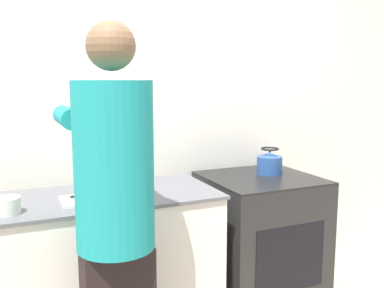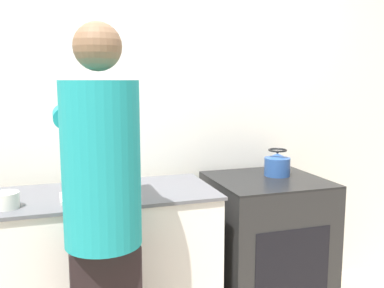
# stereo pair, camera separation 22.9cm
# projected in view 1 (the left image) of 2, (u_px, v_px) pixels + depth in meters

# --- Properties ---
(wall_back) EXTENTS (8.00, 0.05, 2.60)m
(wall_back) POSITION_uv_depth(u_px,v_px,m) (119.00, 112.00, 2.63)
(wall_back) COLOR silver
(wall_back) RESTS_ON ground_plane
(counter) EXTENTS (1.52, 0.58, 0.90)m
(counter) POSITION_uv_depth(u_px,v_px,m) (74.00, 282.00, 2.22)
(counter) COLOR silver
(counter) RESTS_ON ground_plane
(oven) EXTENTS (0.66, 0.64, 0.90)m
(oven) POSITION_uv_depth(u_px,v_px,m) (259.00, 245.00, 2.72)
(oven) COLOR black
(oven) RESTS_ON ground_plane
(person) EXTENTS (0.36, 0.60, 1.72)m
(person) POSITION_uv_depth(u_px,v_px,m) (115.00, 217.00, 1.75)
(person) COLOR black
(person) RESTS_ON ground_plane
(cutting_board) EXTENTS (0.29, 0.19, 0.02)m
(cutting_board) POSITION_uv_depth(u_px,v_px,m) (92.00, 199.00, 2.10)
(cutting_board) COLOR silver
(cutting_board) RESTS_ON counter
(knife) EXTENTS (0.18, 0.11, 0.01)m
(knife) POSITION_uv_depth(u_px,v_px,m) (88.00, 197.00, 2.10)
(knife) COLOR silver
(knife) RESTS_ON cutting_board
(kettle) EXTENTS (0.16, 0.16, 0.17)m
(kettle) POSITION_uv_depth(u_px,v_px,m) (269.00, 163.00, 2.73)
(kettle) COLOR #284C8C
(kettle) RESTS_ON oven
(bowl_prep) EXTENTS (0.12, 0.12, 0.07)m
(bowl_prep) POSITION_uv_depth(u_px,v_px,m) (6.00, 206.00, 1.90)
(bowl_prep) COLOR silver
(bowl_prep) RESTS_ON counter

